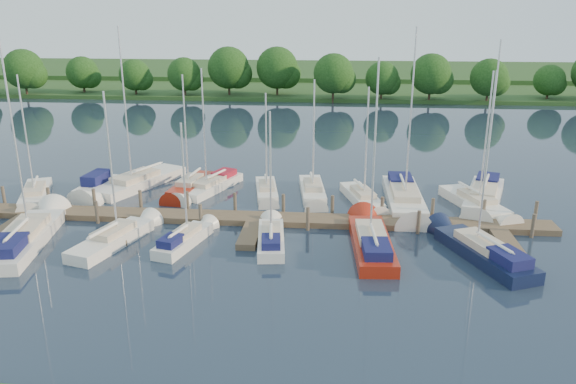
# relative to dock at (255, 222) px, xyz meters

# --- Properties ---
(ground) EXTENTS (260.00, 260.00, 0.00)m
(ground) POSITION_rel_dock_xyz_m (0.00, -7.31, -0.20)
(ground) COLOR #1B2537
(ground) RESTS_ON ground
(dock) EXTENTS (40.00, 6.00, 0.40)m
(dock) POSITION_rel_dock_xyz_m (0.00, 0.00, 0.00)
(dock) COLOR #4F3A2C
(dock) RESTS_ON ground
(mooring_pilings) EXTENTS (38.24, 2.84, 2.00)m
(mooring_pilings) POSITION_rel_dock_xyz_m (0.00, 1.13, 0.40)
(mooring_pilings) COLOR #473D33
(mooring_pilings) RESTS_ON ground
(far_shore) EXTENTS (180.00, 30.00, 0.60)m
(far_shore) POSITION_rel_dock_xyz_m (0.00, 67.69, 0.10)
(far_shore) COLOR #22461B
(far_shore) RESTS_ON ground
(distant_hill) EXTENTS (220.00, 40.00, 1.40)m
(distant_hill) POSITION_rel_dock_xyz_m (0.00, 92.69, 0.50)
(distant_hill) COLOR #305223
(distant_hill) RESTS_ON ground
(treeline) EXTENTS (145.92, 9.66, 8.22)m
(treeline) POSITION_rel_dock_xyz_m (-0.81, 54.83, 3.79)
(treeline) COLOR #38281C
(treeline) RESTS_ON ground
(sailboat_n_0) EXTENTS (4.21, 7.66, 9.86)m
(sailboat_n_0) POSITION_rel_dock_xyz_m (-17.68, 3.91, 0.07)
(sailboat_n_0) COLOR white
(sailboat_n_0) RESTS_ON ground
(motorboat) EXTENTS (2.16, 5.79, 1.87)m
(motorboat) POSITION_rel_dock_xyz_m (-13.80, 6.25, 0.17)
(motorboat) COLOR white
(motorboat) RESTS_ON ground
(sailboat_n_2) EXTENTS (5.94, 10.32, 13.25)m
(sailboat_n_2) POSITION_rel_dock_xyz_m (-11.03, 7.27, 0.08)
(sailboat_n_2) COLOR white
(sailboat_n_2) RESTS_ON ground
(sailboat_n_3) EXTENTS (2.62, 7.59, 9.69)m
(sailboat_n_3) POSITION_rel_dock_xyz_m (-6.32, 7.02, 0.08)
(sailboat_n_3) COLOR #9A1F0E
(sailboat_n_3) RESTS_ON ground
(sailboat_n_4) EXTENTS (4.22, 7.91, 10.13)m
(sailboat_n_4) POSITION_rel_dock_xyz_m (-4.74, 7.13, 0.11)
(sailboat_n_4) COLOR white
(sailboat_n_4) RESTS_ON ground
(sailboat_n_5) EXTENTS (2.46, 6.58, 8.38)m
(sailboat_n_5) POSITION_rel_dock_xyz_m (-0.02, 6.49, 0.07)
(sailboat_n_5) COLOR white
(sailboat_n_5) RESTS_ON ground
(sailboat_n_6) EXTENTS (2.48, 7.39, 9.46)m
(sailboat_n_6) POSITION_rel_dock_xyz_m (3.59, 6.63, 0.08)
(sailboat_n_6) COLOR white
(sailboat_n_6) RESTS_ON ground
(sailboat_n_7) EXTENTS (3.31, 7.11, 9.13)m
(sailboat_n_7) POSITION_rel_dock_xyz_m (7.46, 5.25, 0.07)
(sailboat_n_7) COLOR white
(sailboat_n_7) RESTS_ON ground
(sailboat_n_8) EXTENTS (2.56, 10.56, 13.36)m
(sailboat_n_8) POSITION_rel_dock_xyz_m (10.54, 5.30, 0.13)
(sailboat_n_8) COLOR white
(sailboat_n_8) RESTS_ON ground
(sailboat_n_9) EXTENTS (4.13, 8.09, 10.44)m
(sailboat_n_9) POSITION_rel_dock_xyz_m (15.69, 4.58, 0.08)
(sailboat_n_9) COLOR white
(sailboat_n_9) RESTS_ON ground
(sailboat_n_10) EXTENTS (4.85, 9.80, 12.48)m
(sailboat_n_10) POSITION_rel_dock_xyz_m (16.55, 6.13, 0.14)
(sailboat_n_10) COLOR white
(sailboat_n_10) RESTS_ON ground
(sailboat_s_0) EXTENTS (3.94, 10.60, 13.25)m
(sailboat_s_0) POSITION_rel_dock_xyz_m (-13.85, -4.26, 0.14)
(sailboat_s_0) COLOR white
(sailboat_s_0) RESTS_ON ground
(sailboat_s_1) EXTENTS (3.57, 7.68, 9.86)m
(sailboat_s_1) POSITION_rel_dock_xyz_m (-8.26, -3.88, 0.08)
(sailboat_s_1) COLOR white
(sailboat_s_1) RESTS_ON ground
(sailboat_s_2) EXTENTS (2.74, 6.15, 8.00)m
(sailboat_s_2) POSITION_rel_dock_xyz_m (-3.88, -3.73, 0.12)
(sailboat_s_2) COLOR white
(sailboat_s_2) RESTS_ON ground
(sailboat_s_3) EXTENTS (2.22, 6.73, 8.60)m
(sailboat_s_3) POSITION_rel_dock_xyz_m (1.44, -3.02, 0.11)
(sailboat_s_3) COLOR white
(sailboat_s_3) RESTS_ON ground
(sailboat_s_4) EXTENTS (2.69, 9.37, 11.86)m
(sailboat_s_4) POSITION_rel_dock_xyz_m (7.63, -3.12, 0.13)
(sailboat_s_4) COLOR #9A1F0E
(sailboat_s_4) RESTS_ON ground
(sailboat_s_5) EXTENTS (4.86, 8.67, 11.30)m
(sailboat_s_5) POSITION_rel_dock_xyz_m (14.03, -4.07, 0.14)
(sailboat_s_5) COLOR #0F1734
(sailboat_s_5) RESTS_ON ground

